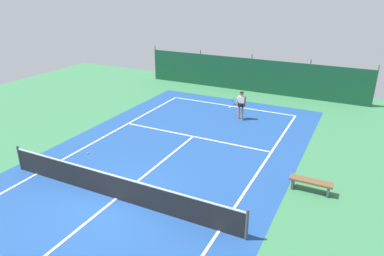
# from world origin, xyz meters

# --- Properties ---
(ground_plane) EXTENTS (36.00, 36.00, 0.00)m
(ground_plane) POSITION_xyz_m (0.00, 0.00, 0.00)
(ground_plane) COLOR #387A4C
(court_surface) EXTENTS (11.02, 26.60, 0.01)m
(court_surface) POSITION_xyz_m (0.00, 0.00, 0.00)
(court_surface) COLOR #1E478C
(court_surface) RESTS_ON ground
(tennis_net) EXTENTS (10.12, 0.10, 1.10)m
(tennis_net) POSITION_xyz_m (0.00, 0.00, 0.51)
(tennis_net) COLOR black
(tennis_net) RESTS_ON ground
(back_fence) EXTENTS (16.30, 0.98, 2.70)m
(back_fence) POSITION_xyz_m (-0.00, 16.24, 0.67)
(back_fence) COLOR #14472D
(back_fence) RESTS_ON ground
(tennis_player) EXTENTS (0.69, 0.77, 1.64)m
(tennis_player) POSITION_xyz_m (1.32, 9.93, 0.96)
(tennis_player) COLOR #9E7051
(tennis_player) RESTS_ON ground
(tennis_ball_near_player) EXTENTS (0.07, 0.07, 0.07)m
(tennis_ball_near_player) POSITION_xyz_m (-3.51, 2.42, 0.03)
(tennis_ball_near_player) COLOR #CCDB33
(tennis_ball_near_player) RESTS_ON ground
(parked_car) EXTENTS (2.28, 4.33, 1.68)m
(parked_car) POSITION_xyz_m (2.18, 17.97, 0.84)
(parked_car) COLOR silver
(parked_car) RESTS_ON ground
(courtside_bench) EXTENTS (1.60, 0.40, 0.49)m
(courtside_bench) POSITION_xyz_m (6.31, 3.72, 0.37)
(courtside_bench) COLOR brown
(courtside_bench) RESTS_ON ground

